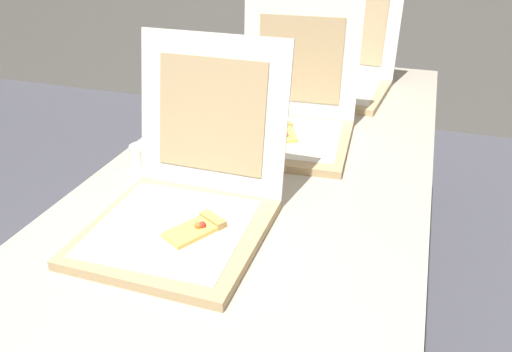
# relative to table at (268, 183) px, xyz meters

# --- Properties ---
(table) EXTENTS (0.86, 2.20, 0.75)m
(table) POSITION_rel_table_xyz_m (0.00, 0.00, 0.00)
(table) COLOR #BCB29E
(table) RESTS_ON ground
(pizza_box_front) EXTENTS (0.37, 0.44, 0.38)m
(pizza_box_front) POSITION_rel_table_xyz_m (-0.09, -0.33, 0.10)
(pizza_box_front) COLOR tan
(pizza_box_front) RESTS_ON table
(pizza_box_middle) EXTENTS (0.39, 0.43, 0.39)m
(pizza_box_middle) POSITION_rel_table_xyz_m (0.00, 0.21, 0.10)
(pizza_box_middle) COLOR tan
(pizza_box_middle) RESTS_ON table
(pizza_box_back) EXTENTS (0.40, 0.44, 0.39)m
(pizza_box_back) POSITION_rel_table_xyz_m (0.06, 0.71, 0.11)
(pizza_box_back) COLOR tan
(pizza_box_back) RESTS_ON table
(cup_white_far) EXTENTS (0.06, 0.06, 0.07)m
(cup_white_far) POSITION_rel_table_xyz_m (-0.24, 0.35, 0.09)
(cup_white_far) COLOR white
(cup_white_far) RESTS_ON table
(cup_white_mid) EXTENTS (0.06, 0.06, 0.07)m
(cup_white_mid) POSITION_rel_table_xyz_m (-0.31, 0.11, 0.09)
(cup_white_mid) COLOR white
(cup_white_mid) RESTS_ON table
(cup_white_near_center) EXTENTS (0.06, 0.06, 0.07)m
(cup_white_near_center) POSITION_rel_table_xyz_m (-0.32, -0.12, 0.09)
(cup_white_near_center) COLOR white
(cup_white_near_center) RESTS_ON table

